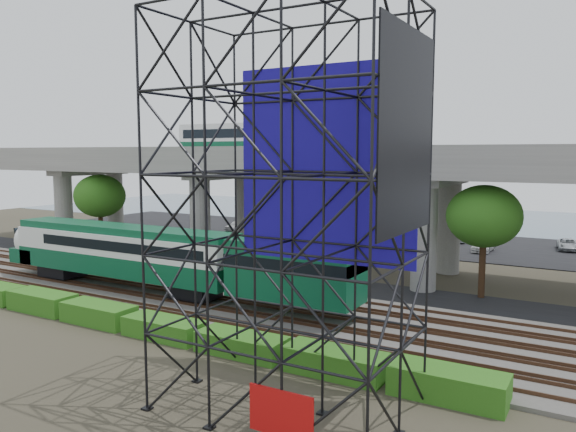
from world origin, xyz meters
The scene contains 13 objects.
ground centered at (0.00, 0.00, 0.00)m, with size 140.00×140.00×0.00m, color #474233.
ballast_bed centered at (0.00, 2.00, 0.10)m, with size 90.00×12.00×0.20m, color slate.
service_road centered at (0.00, 10.50, 0.04)m, with size 90.00×5.00×0.08m, color black.
parking_lot centered at (0.00, 34.00, 0.04)m, with size 90.00×18.00×0.08m, color black.
harbor_water centered at (0.00, 56.00, 0.01)m, with size 140.00×40.00×0.03m, color #456372.
rail_tracks centered at (0.00, 2.00, 0.28)m, with size 90.00×9.52×0.16m.
commuter_train centered at (-6.48, 2.00, 2.88)m, with size 29.30×3.06×4.30m.
overpass centered at (-0.60, 16.00, 8.21)m, with size 80.00×12.00×12.40m.
scaffold_tower centered at (10.74, -7.98, 7.47)m, with size 9.36×6.36×15.00m.
hedge_strip centered at (1.01, -4.30, 0.56)m, with size 34.60×1.80×1.20m.
trees centered at (-4.67, 16.17, 5.57)m, with size 40.94×16.94×7.69m.
suv centered at (-11.23, 11.44, 0.81)m, with size 2.43×5.27×1.46m, color black.
parked_cars centered at (-0.56, 33.68, 0.69)m, with size 38.93×9.62×1.30m.
Camera 1 is at (21.17, -26.11, 9.81)m, focal length 35.00 mm.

